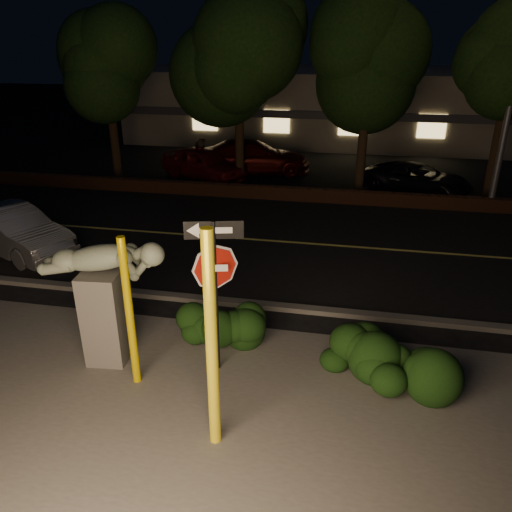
{
  "coord_description": "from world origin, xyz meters",
  "views": [
    {
      "loc": [
        2.18,
        -7.13,
        5.84
      ],
      "look_at": [
        0.34,
        2.26,
        1.6
      ],
      "focal_mm": 35.0,
      "sensor_mm": 36.0,
      "label": 1
    }
  ],
  "objects_px": {
    "yellow_pole_right": "(212,345)",
    "silver_sedan": "(13,231)",
    "signpost": "(215,268)",
    "parked_car_darkred": "(253,157)",
    "yellow_pole_left": "(130,314)",
    "sculpture": "(104,289)",
    "parked_car_red": "(204,163)",
    "parked_car_dark": "(417,179)"
  },
  "relations": [
    {
      "from": "yellow_pole_left",
      "to": "parked_car_darkred",
      "type": "relative_size",
      "value": 0.56
    },
    {
      "from": "parked_car_darkred",
      "to": "parked_car_dark",
      "type": "xyz_separation_m",
      "value": [
        7.04,
        -1.9,
        -0.16
      ]
    },
    {
      "from": "yellow_pole_right",
      "to": "signpost",
      "type": "bearing_deg",
      "value": 103.52
    },
    {
      "from": "signpost",
      "to": "parked_car_red",
      "type": "height_order",
      "value": "signpost"
    },
    {
      "from": "sculpture",
      "to": "silver_sedan",
      "type": "height_order",
      "value": "sculpture"
    },
    {
      "from": "silver_sedan",
      "to": "parked_car_red",
      "type": "height_order",
      "value": "parked_car_red"
    },
    {
      "from": "parked_car_dark",
      "to": "sculpture",
      "type": "bearing_deg",
      "value": 177.91
    },
    {
      "from": "parked_car_dark",
      "to": "parked_car_darkred",
      "type": "bearing_deg",
      "value": 101.12
    },
    {
      "from": "yellow_pole_right",
      "to": "signpost",
      "type": "xyz_separation_m",
      "value": [
        -0.43,
        1.81,
        0.34
      ]
    },
    {
      "from": "signpost",
      "to": "parked_car_dark",
      "type": "height_order",
      "value": "signpost"
    },
    {
      "from": "yellow_pole_right",
      "to": "parked_car_darkred",
      "type": "bearing_deg",
      "value": 99.31
    },
    {
      "from": "sculpture",
      "to": "silver_sedan",
      "type": "distance_m",
      "value": 6.78
    },
    {
      "from": "silver_sedan",
      "to": "sculpture",
      "type": "bearing_deg",
      "value": -107.94
    },
    {
      "from": "silver_sedan",
      "to": "parked_car_red",
      "type": "bearing_deg",
      "value": 3.47
    },
    {
      "from": "yellow_pole_left",
      "to": "sculpture",
      "type": "bearing_deg",
      "value": 142.65
    },
    {
      "from": "sculpture",
      "to": "parked_car_red",
      "type": "height_order",
      "value": "sculpture"
    },
    {
      "from": "yellow_pole_right",
      "to": "parked_car_darkred",
      "type": "height_order",
      "value": "yellow_pole_right"
    },
    {
      "from": "signpost",
      "to": "yellow_pole_right",
      "type": "bearing_deg",
      "value": -90.36
    },
    {
      "from": "signpost",
      "to": "parked_car_dark",
      "type": "xyz_separation_m",
      "value": [
        4.79,
        12.73,
        -1.54
      ]
    },
    {
      "from": "yellow_pole_left",
      "to": "parked_car_dark",
      "type": "height_order",
      "value": "yellow_pole_left"
    },
    {
      "from": "parked_car_red",
      "to": "parked_car_dark",
      "type": "height_order",
      "value": "parked_car_red"
    },
    {
      "from": "parked_car_red",
      "to": "yellow_pole_left",
      "type": "bearing_deg",
      "value": -140.45
    },
    {
      "from": "yellow_pole_left",
      "to": "silver_sedan",
      "type": "bearing_deg",
      "value": 140.06
    },
    {
      "from": "yellow_pole_left",
      "to": "parked_car_red",
      "type": "height_order",
      "value": "yellow_pole_left"
    },
    {
      "from": "yellow_pole_right",
      "to": "yellow_pole_left",
      "type": "bearing_deg",
      "value": 147.72
    },
    {
      "from": "signpost",
      "to": "silver_sedan",
      "type": "height_order",
      "value": "signpost"
    },
    {
      "from": "yellow_pole_right",
      "to": "silver_sedan",
      "type": "height_order",
      "value": "yellow_pole_right"
    },
    {
      "from": "silver_sedan",
      "to": "parked_car_red",
      "type": "distance_m",
      "value": 9.44
    },
    {
      "from": "yellow_pole_left",
      "to": "sculpture",
      "type": "distance_m",
      "value": 0.96
    },
    {
      "from": "parked_car_darkred",
      "to": "silver_sedan",
      "type": "bearing_deg",
      "value": 140.91
    },
    {
      "from": "sculpture",
      "to": "parked_car_red",
      "type": "xyz_separation_m",
      "value": [
        -2.07,
        13.28,
        -0.85
      ]
    },
    {
      "from": "yellow_pole_right",
      "to": "silver_sedan",
      "type": "distance_m",
      "value": 9.86
    },
    {
      "from": "silver_sedan",
      "to": "parked_car_darkred",
      "type": "height_order",
      "value": "parked_car_darkred"
    },
    {
      "from": "yellow_pole_left",
      "to": "silver_sedan",
      "type": "distance_m",
      "value": 7.71
    },
    {
      "from": "yellow_pole_right",
      "to": "sculpture",
      "type": "relative_size",
      "value": 1.43
    },
    {
      "from": "yellow_pole_left",
      "to": "sculpture",
      "type": "relative_size",
      "value": 1.15
    },
    {
      "from": "parked_car_darkred",
      "to": "parked_car_dark",
      "type": "height_order",
      "value": "parked_car_darkred"
    },
    {
      "from": "yellow_pole_left",
      "to": "silver_sedan",
      "type": "height_order",
      "value": "yellow_pole_left"
    },
    {
      "from": "yellow_pole_right",
      "to": "silver_sedan",
      "type": "xyz_separation_m",
      "value": [
        -7.69,
        6.07,
        -1.12
      ]
    },
    {
      "from": "yellow_pole_right",
      "to": "sculpture",
      "type": "distance_m",
      "value": 3.09
    },
    {
      "from": "yellow_pole_right",
      "to": "parked_car_red",
      "type": "distance_m",
      "value": 15.73
    },
    {
      "from": "signpost",
      "to": "parked_car_darkred",
      "type": "xyz_separation_m",
      "value": [
        -2.26,
        14.63,
        -1.38
      ]
    }
  ]
}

